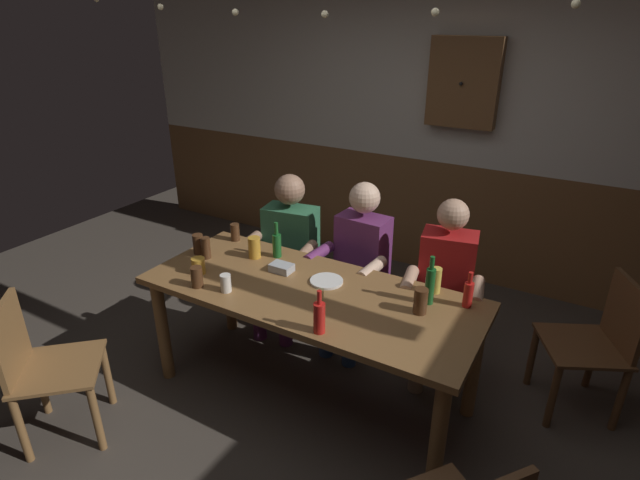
% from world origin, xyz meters
% --- Properties ---
extents(ground_plane, '(7.70, 7.70, 0.00)m').
position_xyz_m(ground_plane, '(0.00, 0.00, 0.00)').
color(ground_plane, '#423A33').
extents(back_wall_upper, '(6.42, 0.12, 1.55)m').
position_xyz_m(back_wall_upper, '(0.00, 2.29, 1.83)').
color(back_wall_upper, beige).
extents(back_wall_wainscot, '(6.42, 0.12, 1.06)m').
position_xyz_m(back_wall_wainscot, '(0.00, 2.29, 0.53)').
color(back_wall_wainscot, brown).
rests_on(back_wall_wainscot, ground_plane).
extents(dining_table, '(2.01, 0.83, 0.77)m').
position_xyz_m(dining_table, '(0.00, 0.16, 0.67)').
color(dining_table, brown).
rests_on(dining_table, ground_plane).
extents(person_0, '(0.57, 0.57, 1.19)m').
position_xyz_m(person_0, '(-0.59, 0.80, 0.66)').
color(person_0, '#33724C').
rests_on(person_0, ground_plane).
extents(person_1, '(0.51, 0.52, 1.23)m').
position_xyz_m(person_1, '(-0.00, 0.81, 0.68)').
color(person_1, '#6B2D66').
rests_on(person_1, ground_plane).
extents(person_2, '(0.53, 0.58, 1.22)m').
position_xyz_m(person_2, '(0.62, 0.81, 0.67)').
color(person_2, '#AD1919').
rests_on(person_2, ground_plane).
extents(chair_empty_near_right, '(0.59, 0.59, 0.88)m').
position_xyz_m(chair_empty_near_right, '(1.52, 0.92, 0.48)').
color(chair_empty_near_right, brown).
rests_on(chair_empty_near_right, ground_plane).
extents(chair_empty_near_left, '(0.62, 0.62, 0.88)m').
position_xyz_m(chair_empty_near_left, '(-1.11, -0.86, 0.48)').
color(chair_empty_near_left, brown).
rests_on(chair_empty_near_left, ground_plane).
extents(table_candle, '(0.04, 0.04, 0.08)m').
position_xyz_m(table_candle, '(0.13, 0.08, 0.81)').
color(table_candle, '#F9E08C').
rests_on(table_candle, dining_table).
extents(condiment_caddy, '(0.14, 0.10, 0.05)m').
position_xyz_m(condiment_caddy, '(-0.27, 0.27, 0.80)').
color(condiment_caddy, '#B2B7BC').
rests_on(condiment_caddy, dining_table).
extents(plate_0, '(0.20, 0.20, 0.01)m').
position_xyz_m(plate_0, '(0.04, 0.29, 0.78)').
color(plate_0, white).
rests_on(plate_0, dining_table).
extents(bottle_0, '(0.06, 0.06, 0.24)m').
position_xyz_m(bottle_0, '(0.27, -0.18, 0.86)').
color(bottle_0, red).
rests_on(bottle_0, dining_table).
extents(bottle_1, '(0.05, 0.05, 0.29)m').
position_xyz_m(bottle_1, '(0.65, 0.37, 0.89)').
color(bottle_1, '#195923').
rests_on(bottle_1, dining_table).
extents(bottle_2, '(0.06, 0.06, 0.25)m').
position_xyz_m(bottle_2, '(-0.42, 0.43, 0.86)').
color(bottle_2, '#195923').
rests_on(bottle_2, dining_table).
extents(bottle_3, '(0.05, 0.05, 0.21)m').
position_xyz_m(bottle_3, '(0.85, 0.44, 0.86)').
color(bottle_3, red).
rests_on(bottle_3, dining_table).
extents(pint_glass_0, '(0.07, 0.07, 0.13)m').
position_xyz_m(pint_glass_0, '(-0.59, -0.14, 0.84)').
color(pint_glass_0, '#4C2D19').
rests_on(pint_glass_0, dining_table).
extents(pint_glass_1, '(0.07, 0.07, 0.14)m').
position_xyz_m(pint_glass_1, '(-0.90, 0.21, 0.84)').
color(pint_glass_1, '#4C2D19').
rests_on(pint_glass_1, dining_table).
extents(pint_glass_2, '(0.06, 0.06, 0.16)m').
position_xyz_m(pint_glass_2, '(0.64, 0.51, 0.85)').
color(pint_glass_2, '#E5C64C').
rests_on(pint_glass_2, dining_table).
extents(pint_glass_3, '(0.08, 0.08, 0.10)m').
position_xyz_m(pint_glass_3, '(-0.70, -0.01, 0.82)').
color(pint_glass_3, gold).
rests_on(pint_glass_3, dining_table).
extents(pint_glass_4, '(0.06, 0.06, 0.11)m').
position_xyz_m(pint_glass_4, '(-0.41, -0.10, 0.83)').
color(pint_glass_4, white).
rests_on(pint_glass_4, dining_table).
extents(pint_glass_5, '(0.08, 0.08, 0.15)m').
position_xyz_m(pint_glass_5, '(0.64, 0.25, 0.85)').
color(pint_glass_5, '#4C2D19').
rests_on(pint_glass_5, dining_table).
extents(pint_glass_6, '(0.06, 0.06, 0.12)m').
position_xyz_m(pint_glass_6, '(-0.82, 0.50, 0.84)').
color(pint_glass_6, '#4C2D19').
rests_on(pint_glass_6, dining_table).
extents(pint_glass_7, '(0.06, 0.06, 0.15)m').
position_xyz_m(pint_glass_7, '(-0.81, 0.18, 0.85)').
color(pint_glass_7, '#4C2D19').
rests_on(pint_glass_7, dining_table).
extents(pint_glass_8, '(0.08, 0.08, 0.14)m').
position_xyz_m(pint_glass_8, '(-0.54, 0.35, 0.85)').
color(pint_glass_8, gold).
rests_on(pint_glass_8, dining_table).
extents(wall_dart_cabinet, '(0.56, 0.15, 0.70)m').
position_xyz_m(wall_dart_cabinet, '(0.23, 2.16, 1.75)').
color(wall_dart_cabinet, brown).
extents(string_lights, '(4.53, 0.04, 0.19)m').
position_xyz_m(string_lights, '(0.00, 0.33, 2.32)').
color(string_lights, '#F9EAB2').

